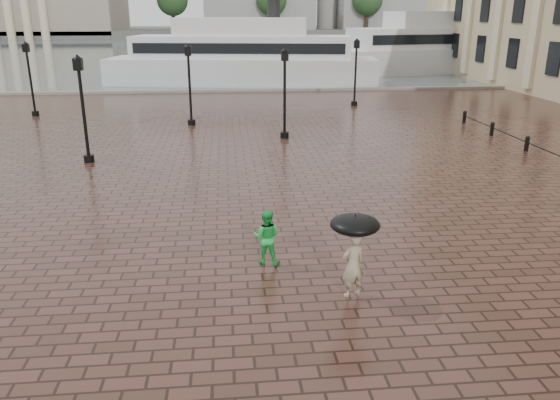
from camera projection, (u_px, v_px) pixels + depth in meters
name	position (u px, v px, depth m)	size (l,w,h in m)	color
ground	(230.00, 250.00, 14.92)	(300.00, 300.00, 0.00)	#39221A
harbour_water	(224.00, 48.00, 101.54)	(240.00, 240.00, 0.00)	#4D585E
quay_edge	(225.00, 92.00, 45.05)	(80.00, 0.60, 0.30)	slate
far_shore	(223.00, 32.00, 165.24)	(300.00, 60.00, 2.00)	#4C4C47
distant_skyline	(390.00, 2.00, 157.59)	(102.50, 22.00, 33.00)	gray
far_trees	(222.00, 0.00, 141.80)	(188.00, 8.00, 13.50)	#2D2119
street_lamps	(196.00, 85.00, 30.59)	(21.44, 14.44, 4.40)	black
adult_pedestrian	(353.00, 265.00, 12.25)	(0.56, 0.37, 1.54)	tan
child_pedestrian	(267.00, 237.00, 13.92)	(0.70, 0.55, 1.45)	green
ferry_near	(242.00, 57.00, 49.47)	(24.80, 9.52, 7.94)	silver
ferry_far	(444.00, 47.00, 60.10)	(27.28, 11.64, 8.70)	silver
umbrella	(355.00, 225.00, 11.94)	(1.10, 1.10, 1.10)	black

